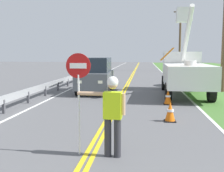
{
  "coord_description": "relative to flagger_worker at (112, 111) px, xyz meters",
  "views": [
    {
      "loc": [
        1.2,
        -1.25,
        2.31
      ],
      "look_at": [
        0.12,
        8.18,
        1.2
      ],
      "focal_mm": 43.84,
      "sensor_mm": 36.0,
      "label": 1
    }
  ],
  "objects": [
    {
      "name": "guardrail_left_shoulder",
      "position": [
        -4.72,
        12.0,
        -0.53
      ],
      "size": [
        0.1,
        32.0,
        0.71
      ],
      "color": "#9EA0A3",
      "rests_on": "ground"
    },
    {
      "name": "utility_bucket_truck",
      "position": [
        3.02,
        10.21,
        0.35
      ],
      "size": [
        2.84,
        6.87,
        5.02
      ],
      "color": "white",
      "rests_on": "ground"
    },
    {
      "name": "edge_line_right",
      "position": [
        3.08,
        15.32,
        -1.04
      ],
      "size": [
        0.12,
        110.0,
        0.01
      ],
      "primitive_type": "cube",
      "color": "silver",
      "rests_on": "ground"
    },
    {
      "name": "traffic_cone_lead",
      "position": [
        1.61,
        3.46,
        -0.71
      ],
      "size": [
        0.4,
        0.4,
        0.7
      ],
      "color": "orange",
      "rests_on": "ground"
    },
    {
      "name": "traffic_cone_mid",
      "position": [
        1.83,
        6.76,
        -0.71
      ],
      "size": [
        0.4,
        0.4,
        0.7
      ],
      "color": "orange",
      "rests_on": "ground"
    },
    {
      "name": "centerline_yellow_left",
      "position": [
        -0.61,
        15.32,
        -1.04
      ],
      "size": [
        0.11,
        110.0,
        0.01
      ],
      "primitive_type": "cube",
      "color": "yellow",
      "rests_on": "ground"
    },
    {
      "name": "stop_sign_paddle",
      "position": [
        -0.77,
        0.05,
        0.66
      ],
      "size": [
        0.56,
        0.04,
        2.33
      ],
      "color": "silver",
      "rests_on": "ground"
    },
    {
      "name": "oncoming_suv_nearest",
      "position": [
        -2.19,
        10.45,
        0.01
      ],
      "size": [
        2.02,
        4.65,
        2.1
      ],
      "color": "#4C5156",
      "rests_on": "ground"
    },
    {
      "name": "utility_pole_mid",
      "position": [
        5.53,
        32.15,
        3.4
      ],
      "size": [
        1.8,
        0.28,
        8.53
      ],
      "color": "brown",
      "rests_on": "ground"
    },
    {
      "name": "flagger_worker",
      "position": [
        0.0,
        0.0,
        0.0
      ],
      "size": [
        1.09,
        0.26,
        1.83
      ],
      "color": "#2D2D33",
      "rests_on": "ground"
    },
    {
      "name": "edge_line_left",
      "position": [
        -4.12,
        15.32,
        -1.04
      ],
      "size": [
        0.12,
        110.0,
        0.01
      ],
      "primitive_type": "cube",
      "color": "silver",
      "rests_on": "ground"
    },
    {
      "name": "centerline_yellow_right",
      "position": [
        -0.43,
        15.32,
        -1.04
      ],
      "size": [
        0.11,
        110.0,
        0.01
      ],
      "primitive_type": "cube",
      "color": "yellow",
      "rests_on": "ground"
    }
  ]
}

